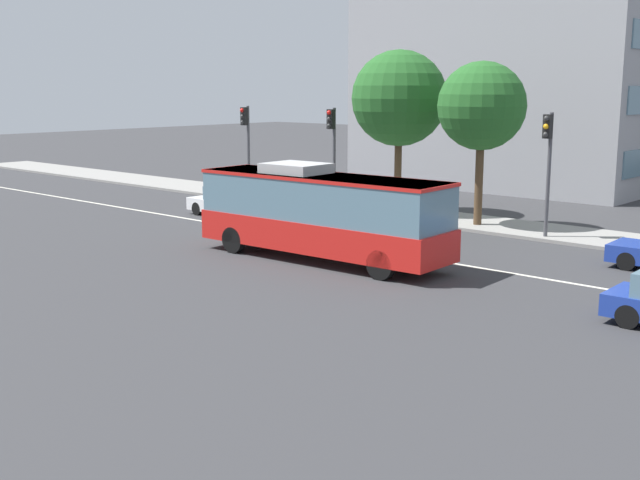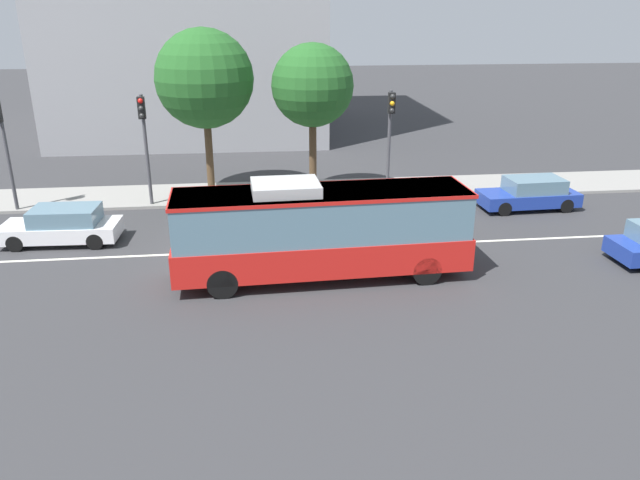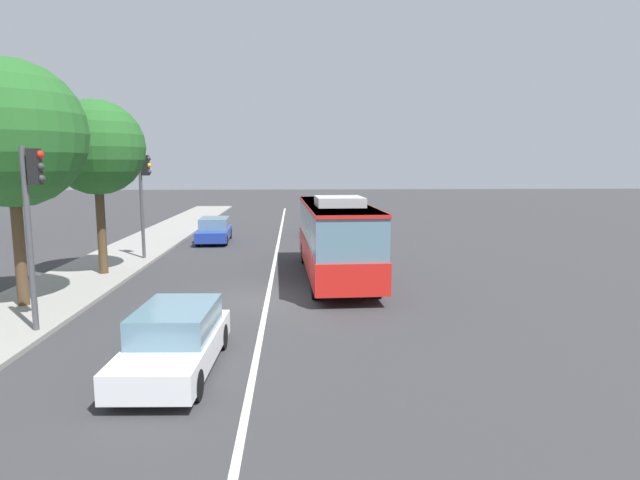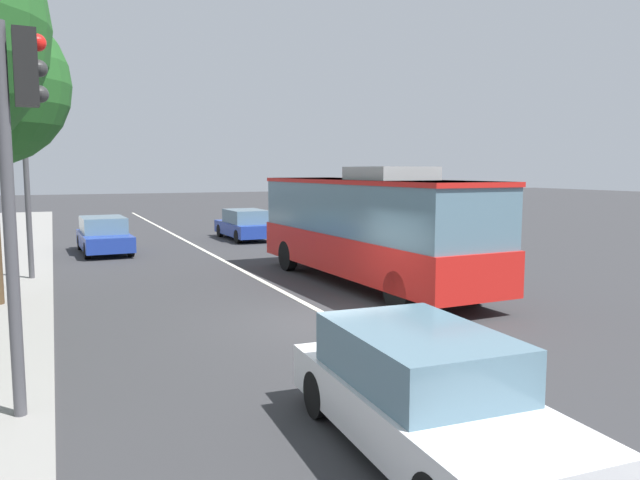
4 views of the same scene
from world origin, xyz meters
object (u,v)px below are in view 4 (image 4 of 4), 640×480
at_px(traffic_light_near_corner, 19,154).
at_px(transit_bus, 368,224).
at_px(sedan_blue_ahead, 104,235).
at_px(traffic_light_mid_block, 31,163).
at_px(sedan_blue, 245,225).
at_px(sedan_white, 424,393).

bearing_deg(traffic_light_near_corner, transit_bus, 35.00).
xyz_separation_m(sedan_blue_ahead, traffic_light_mid_block, (-6.19, 2.38, 2.84)).
height_order(transit_bus, sedan_blue, transit_bus).
bearing_deg(traffic_light_mid_block, sedan_blue_ahead, 71.43).
bearing_deg(transit_bus, sedan_blue_ahead, 29.78).
xyz_separation_m(sedan_blue, traffic_light_near_corner, (-19.90, 8.91, 2.84)).
relative_size(transit_bus, sedan_blue, 2.22).
height_order(transit_bus, traffic_light_mid_block, traffic_light_mid_block).
xyz_separation_m(sedan_blue_ahead, traffic_light_near_corner, (-17.51, 2.21, 2.84)).
xyz_separation_m(transit_bus, sedan_blue_ahead, (10.53, 6.56, -1.09)).
bearing_deg(traffic_light_near_corner, traffic_light_mid_block, 87.34).
relative_size(traffic_light_near_corner, traffic_light_mid_block, 1.00).
distance_m(sedan_blue, traffic_light_near_corner, 21.99).
relative_size(sedan_white, traffic_light_mid_block, 0.88).
height_order(transit_bus, traffic_light_near_corner, traffic_light_near_corner).
bearing_deg(transit_bus, sedan_white, 153.30).
relative_size(sedan_blue, traffic_light_mid_block, 0.87).
xyz_separation_m(traffic_light_near_corner, traffic_light_mid_block, (11.32, 0.17, 0.00)).
height_order(sedan_white, traffic_light_near_corner, traffic_light_near_corner).
relative_size(transit_bus, sedan_blue_ahead, 2.21).
xyz_separation_m(sedan_blue, sedan_white, (-22.69, 4.59, 0.00)).
distance_m(sedan_white, sedan_blue_ahead, 20.41).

